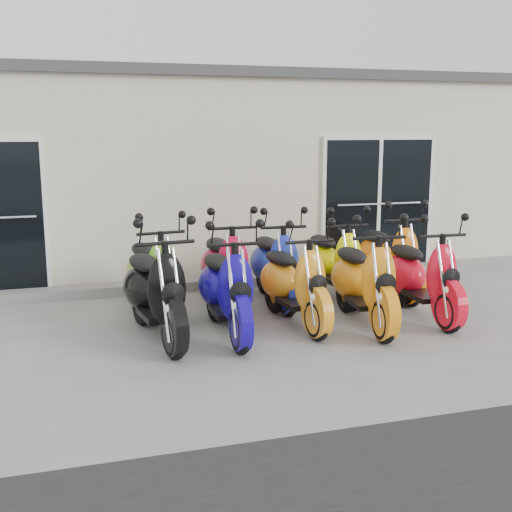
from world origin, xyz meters
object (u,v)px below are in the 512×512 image
object	(u,v)px
scooter_back_red	(225,256)
scooter_front_orange_a	(294,270)
scooter_front_blue	(226,276)
scooter_back_yellow	(334,251)
scooter_back_extra	(389,247)
scooter_back_blue	(274,254)
scooter_front_orange_b	(364,268)
scooter_front_red	(422,264)
scooter_back_green	(152,261)
scooter_front_black	(154,277)

from	to	relation	value
scooter_back_red	scooter_front_orange_a	bearing A→B (deg)	-56.72
scooter_front_blue	scooter_back_red	xyz separation A→B (m)	(0.28, 1.16, 0.00)
scooter_back_yellow	scooter_back_extra	size ratio (longest dim) A/B	0.96
scooter_back_blue	scooter_back_extra	bearing A→B (deg)	2.25
scooter_front_orange_b	scooter_back_yellow	distance (m)	1.33
scooter_front_orange_b	scooter_front_red	xyz separation A→B (m)	(0.88, 0.11, -0.02)
scooter_back_green	scooter_back_red	bearing A→B (deg)	-9.36
scooter_front_blue	scooter_back_extra	bearing A→B (deg)	23.30
scooter_front_black	scooter_front_orange_a	world-z (taller)	scooter_front_black
scooter_front_blue	scooter_back_yellow	size ratio (longest dim) A/B	1.04
scooter_front_orange_b	scooter_back_extra	size ratio (longest dim) A/B	1.01
scooter_back_green	scooter_back_yellow	size ratio (longest dim) A/B	1.02
scooter_back_yellow	scooter_back_green	bearing A→B (deg)	179.35
scooter_front_blue	scooter_back_extra	world-z (taller)	same
scooter_back_red	scooter_back_extra	bearing A→B (deg)	0.88
scooter_front_orange_b	scooter_back_blue	xyz separation A→B (m)	(-0.73, 1.30, -0.02)
scooter_front_orange_a	scooter_back_green	size ratio (longest dim) A/B	0.99
scooter_front_orange_b	scooter_back_blue	bearing A→B (deg)	124.50
scooter_back_blue	scooter_back_extra	xyz separation A→B (m)	(1.76, -0.02, 0.02)
scooter_back_blue	scooter_back_red	bearing A→B (deg)	-175.39
scooter_back_extra	scooter_front_black	bearing A→B (deg)	-162.14
scooter_front_orange_a	scooter_front_orange_b	size ratio (longest dim) A/B	0.95
scooter_front_black	scooter_front_orange_b	bearing A→B (deg)	-12.06
scooter_front_blue	scooter_back_red	bearing A→B (deg)	77.11
scooter_front_black	scooter_front_orange_b	xyz separation A→B (m)	(2.55, -0.19, -0.02)
scooter_front_orange_b	scooter_back_yellow	xyz separation A→B (m)	(0.18, 1.32, -0.04)
scooter_front_orange_b	scooter_back_green	size ratio (longest dim) A/B	1.03
scooter_back_red	scooter_back_extra	size ratio (longest dim) A/B	1.00
scooter_front_blue	scooter_front_red	world-z (taller)	scooter_front_blue
scooter_front_black	scooter_back_green	world-z (taller)	scooter_front_black
scooter_front_black	scooter_back_red	bearing A→B (deg)	36.88
scooter_front_orange_a	scooter_back_yellow	world-z (taller)	scooter_front_orange_a
scooter_front_blue	scooter_front_orange_a	bearing A→B (deg)	10.29
scooter_front_orange_b	scooter_back_green	distance (m)	2.75
scooter_front_black	scooter_front_red	world-z (taller)	scooter_front_black
scooter_front_blue	scooter_back_red	world-z (taller)	same
scooter_back_green	scooter_back_extra	bearing A→B (deg)	-8.38
scooter_front_red	scooter_back_green	bearing A→B (deg)	161.35
scooter_front_red	scooter_front_orange_b	bearing A→B (deg)	-171.90
scooter_front_orange_b	scooter_back_blue	world-z (taller)	scooter_front_orange_b
scooter_back_green	scooter_back_yellow	distance (m)	2.60
scooter_front_orange_a	scooter_front_red	distance (m)	1.71
scooter_front_red	scooter_front_blue	bearing A→B (deg)	-179.14
scooter_back_extra	scooter_front_orange_b	bearing A→B (deg)	-127.93
scooter_front_red	scooter_front_black	bearing A→B (deg)	179.90
scooter_back_yellow	scooter_back_extra	world-z (taller)	scooter_back_extra
scooter_back_extra	scooter_back_red	bearing A→B (deg)	-179.12
scooter_front_black	scooter_back_green	distance (m)	1.12
scooter_front_red	scooter_back_yellow	size ratio (longest dim) A/B	1.02
scooter_back_red	scooter_back_yellow	world-z (taller)	scooter_back_red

